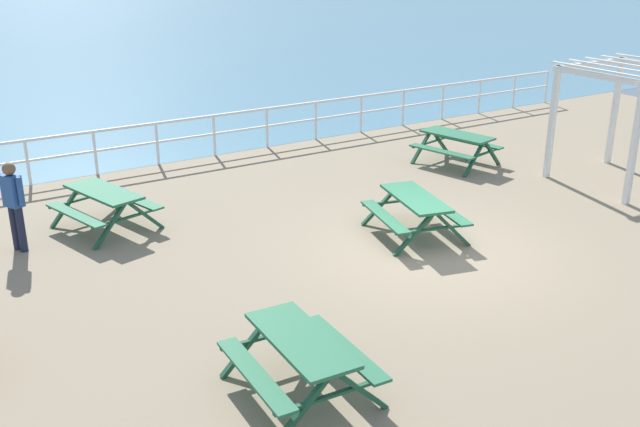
{
  "coord_description": "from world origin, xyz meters",
  "views": [
    {
      "loc": [
        -8.15,
        -9.33,
        5.36
      ],
      "look_at": [
        -1.81,
        0.89,
        0.8
      ],
      "focal_mm": 41.28,
      "sensor_mm": 36.0,
      "label": 1
    }
  ],
  "objects_px": {
    "visitor": "(14,201)",
    "lattice_pergola": "(628,96)",
    "picnic_table_near_left": "(457,141)",
    "picnic_table_far_left": "(104,200)",
    "picnic_table_seaward": "(415,206)",
    "picnic_table_mid_centre": "(301,351)"
  },
  "relations": [
    {
      "from": "picnic_table_mid_centre",
      "to": "picnic_table_seaward",
      "type": "bearing_deg",
      "value": -50.57
    },
    {
      "from": "picnic_table_far_left",
      "to": "lattice_pergola",
      "type": "xyz_separation_m",
      "value": [
        10.92,
        -3.35,
        1.41
      ]
    },
    {
      "from": "picnic_table_near_left",
      "to": "picnic_table_seaward",
      "type": "xyz_separation_m",
      "value": [
        -3.81,
        -3.12,
        0.0
      ]
    },
    {
      "from": "picnic_table_seaward",
      "to": "picnic_table_far_left",
      "type": "bearing_deg",
      "value": 68.2
    },
    {
      "from": "visitor",
      "to": "lattice_pergola",
      "type": "relative_size",
      "value": 0.61
    },
    {
      "from": "picnic_table_near_left",
      "to": "lattice_pergola",
      "type": "bearing_deg",
      "value": -156.98
    },
    {
      "from": "picnic_table_mid_centre",
      "to": "picnic_table_seaward",
      "type": "height_order",
      "value": "same"
    },
    {
      "from": "picnic_table_mid_centre",
      "to": "picnic_table_far_left",
      "type": "bearing_deg",
      "value": 6.37
    },
    {
      "from": "picnic_table_near_left",
      "to": "visitor",
      "type": "xyz_separation_m",
      "value": [
        -10.34,
        0.08,
        0.36
      ]
    },
    {
      "from": "visitor",
      "to": "lattice_pergola",
      "type": "xyz_separation_m",
      "value": [
        12.57,
        -3.1,
        1.05
      ]
    },
    {
      "from": "picnic_table_near_left",
      "to": "lattice_pergola",
      "type": "distance_m",
      "value": 4.02
    },
    {
      "from": "picnic_table_near_left",
      "to": "picnic_table_far_left",
      "type": "bearing_deg",
      "value": 74.38
    },
    {
      "from": "picnic_table_mid_centre",
      "to": "visitor",
      "type": "height_order",
      "value": "visitor"
    },
    {
      "from": "picnic_table_far_left",
      "to": "visitor",
      "type": "relative_size",
      "value": 1.28
    },
    {
      "from": "picnic_table_near_left",
      "to": "visitor",
      "type": "height_order",
      "value": "visitor"
    },
    {
      "from": "picnic_table_near_left",
      "to": "picnic_table_mid_centre",
      "type": "relative_size",
      "value": 1.12
    },
    {
      "from": "picnic_table_far_left",
      "to": "picnic_table_near_left",
      "type": "bearing_deg",
      "value": -107.39
    },
    {
      "from": "picnic_table_near_left",
      "to": "picnic_table_far_left",
      "type": "relative_size",
      "value": 0.99
    },
    {
      "from": "picnic_table_far_left",
      "to": "picnic_table_seaward",
      "type": "height_order",
      "value": "same"
    },
    {
      "from": "picnic_table_near_left",
      "to": "picnic_table_mid_centre",
      "type": "xyz_separation_m",
      "value": [
        -8.25,
        -6.44,
        0.0
      ]
    },
    {
      "from": "picnic_table_near_left",
      "to": "picnic_table_seaward",
      "type": "bearing_deg",
      "value": 115.87
    },
    {
      "from": "picnic_table_near_left",
      "to": "lattice_pergola",
      "type": "relative_size",
      "value": 0.78
    }
  ]
}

